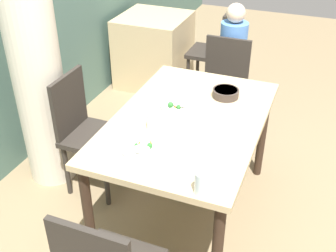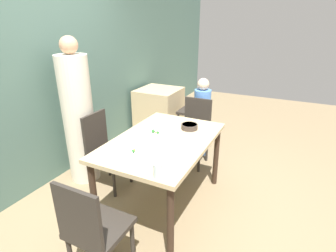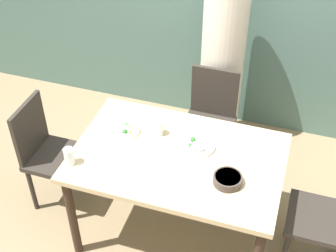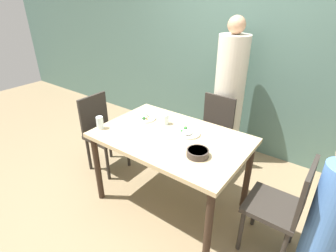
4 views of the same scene
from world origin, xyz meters
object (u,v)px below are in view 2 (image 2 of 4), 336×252
Objects in this scene: chair_adult_spot at (105,148)px; person_adult at (79,119)px; person_child at (201,120)px; glass_water_tall at (158,171)px; chair_child_spot at (194,129)px; plate_rice_adult at (158,132)px; bowl_curry at (189,126)px.

person_adult is (0.00, 0.35, 0.30)m from chair_adult_spot.
glass_water_tall is (-1.94, -0.33, 0.31)m from person_child.
person_adult is 1.70m from person_child.
person_adult reaches higher than chair_adult_spot.
chair_child_spot is 0.52× the size of person_adult.
chair_adult_spot is at bearing -126.71° from chair_child_spot.
person_adult is 1.52× the size of person_child.
chair_adult_spot is 1.00× the size of chair_child_spot.
person_child is 1.24m from plate_rice_adult.
bowl_curry is (-0.66, -0.19, 0.31)m from chair_child_spot.
person_child is at bearing 11.02° from bowl_curry.
glass_water_tall reaches higher than bowl_curry.
chair_child_spot is 1.50m from person_adult.
chair_child_spot is 0.79× the size of person_child.
person_adult reaches higher than plate_rice_adult.
person_child reaches higher than bowl_curry.
person_child is (0.29, -0.00, 0.04)m from chair_child_spot.
plate_rice_adult is (-1.21, 0.07, 0.26)m from person_child.
bowl_curry is 0.83× the size of plate_rice_adult.
person_adult is at bearing 94.12° from plate_rice_adult.
glass_water_tall is (-0.66, -1.42, 0.04)m from person_adult.
plate_rice_adult is (-0.25, 0.25, -0.01)m from bowl_curry.
bowl_curry is (0.33, -1.27, 0.01)m from person_adult.
person_adult is at bearing 139.64° from person_child.
chair_adult_spot is 0.46m from person_adult.
chair_child_spot is 0.76m from bowl_curry.
chair_adult_spot is 1.48m from person_child.
person_adult is 14.41× the size of glass_water_tall.
chair_child_spot is 5.05× the size of bowl_curry.
person_adult reaches higher than chair_child_spot.
bowl_curry is at bearing -44.89° from plate_rice_adult.
chair_child_spot is 0.97m from plate_rice_adult.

